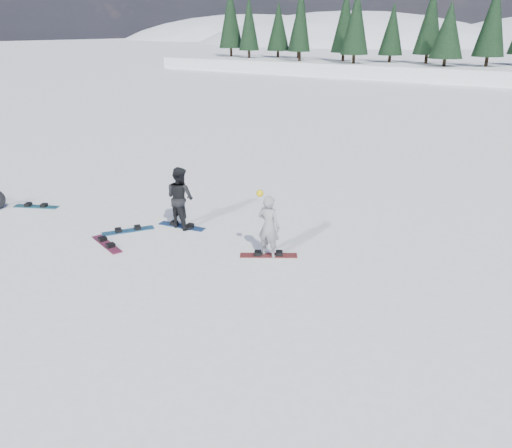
{
  "coord_description": "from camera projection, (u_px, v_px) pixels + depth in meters",
  "views": [
    {
      "loc": [
        9.12,
        -8.57,
        5.6
      ],
      "look_at": [
        2.8,
        0.89,
        1.1
      ],
      "focal_mm": 35.0,
      "sensor_mm": 36.0,
      "label": 1
    }
  ],
  "objects": [
    {
      "name": "snowboard_woman",
      "position": [
        268.0,
        255.0,
        13.1
      ],
      "size": [
        1.41,
        1.05,
        0.03
      ],
      "primitive_type": "cube",
      "rotation": [
        0.0,
        0.0,
        0.58
      ],
      "color": "maroon",
      "rests_on": "ground"
    },
    {
      "name": "snowboard_man",
      "position": [
        182.0,
        226.0,
        15.02
      ],
      "size": [
        1.53,
        0.53,
        0.03
      ],
      "primitive_type": "cube",
      "rotation": [
        0.0,
        0.0,
        0.17
      ],
      "color": "navy",
      "rests_on": "ground"
    },
    {
      "name": "ground",
      "position": [
        151.0,
        251.0,
        13.4
      ],
      "size": [
        420.0,
        420.0,
        0.0
      ],
      "primitive_type": "plane",
      "color": "white",
      "rests_on": "ground"
    },
    {
      "name": "snowboard_loose_b",
      "position": [
        107.0,
        244.0,
        13.78
      ],
      "size": [
        1.51,
        0.73,
        0.03
      ],
      "primitive_type": "cube",
      "rotation": [
        0.0,
        0.0,
        -0.32
      ],
      "color": "maroon",
      "rests_on": "ground"
    },
    {
      "name": "snowboarder_man",
      "position": [
        180.0,
        198.0,
        14.69
      ],
      "size": [
        0.97,
        0.79,
        1.85
      ],
      "primitive_type": "imported",
      "rotation": [
        0.0,
        0.0,
        3.04
      ],
      "color": "black",
      "rests_on": "ground"
    },
    {
      "name": "snowboard_loose_c",
      "position": [
        36.0,
        207.0,
        16.66
      ],
      "size": [
        1.47,
        0.92,
        0.03
      ],
      "primitive_type": "cube",
      "rotation": [
        0.0,
        0.0,
        0.46
      ],
      "color": "#156378",
      "rests_on": "ground"
    },
    {
      "name": "snowboard_loose_a",
      "position": [
        128.0,
        231.0,
        14.68
      ],
      "size": [
        1.06,
        1.41,
        0.03
      ],
      "primitive_type": "cube",
      "rotation": [
        0.0,
        0.0,
        0.99
      ],
      "color": "#1B6097",
      "rests_on": "ground"
    },
    {
      "name": "snowboarder_woman",
      "position": [
        269.0,
        226.0,
        12.79
      ],
      "size": [
        0.63,
        0.43,
        1.82
      ],
      "rotation": [
        0.0,
        0.0,
        3.2
      ],
      "color": "#95969A",
      "rests_on": "ground"
    }
  ]
}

